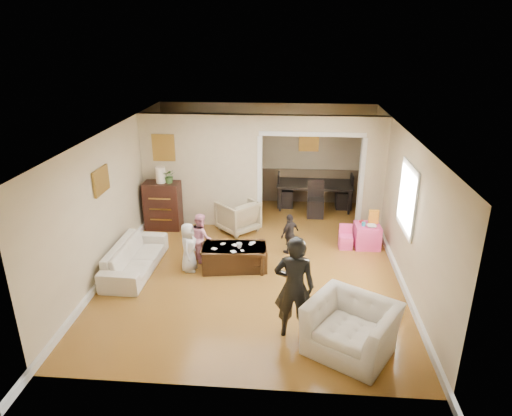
# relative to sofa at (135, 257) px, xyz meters

# --- Properties ---
(floor) EXTENTS (7.00, 7.00, 0.00)m
(floor) POSITION_rel_sofa_xyz_m (2.25, 0.58, -0.28)
(floor) COLOR #9D6828
(floor) RESTS_ON ground
(partition_left) EXTENTS (2.75, 0.18, 2.60)m
(partition_left) POSITION_rel_sofa_xyz_m (0.87, 2.38, 1.02)
(partition_left) COLOR #C7B892
(partition_left) RESTS_ON ground
(partition_right) EXTENTS (0.55, 0.18, 2.60)m
(partition_right) POSITION_rel_sofa_xyz_m (4.72, 2.38, 1.02)
(partition_right) COLOR #C7B892
(partition_right) RESTS_ON ground
(partition_header) EXTENTS (2.22, 0.18, 0.35)m
(partition_header) POSITION_rel_sofa_xyz_m (3.35, 2.38, 2.15)
(partition_header) COLOR #C7B892
(partition_header) RESTS_ON partition_right
(window_pane) EXTENTS (0.03, 0.95, 1.10)m
(window_pane) POSITION_rel_sofa_xyz_m (4.98, 0.18, 1.27)
(window_pane) COLOR white
(window_pane) RESTS_ON ground
(framed_art_partition) EXTENTS (0.45, 0.03, 0.55)m
(framed_art_partition) POSITION_rel_sofa_xyz_m (0.05, 2.28, 1.57)
(framed_art_partition) COLOR brown
(framed_art_partition) RESTS_ON partition_left
(framed_art_sofa_wall) EXTENTS (0.03, 0.55, 0.40)m
(framed_art_sofa_wall) POSITION_rel_sofa_xyz_m (-0.46, -0.02, 1.52)
(framed_art_sofa_wall) COLOR brown
(framed_art_alcove) EXTENTS (0.45, 0.03, 0.55)m
(framed_art_alcove) POSITION_rel_sofa_xyz_m (3.35, 4.02, 1.42)
(framed_art_alcove) COLOR brown
(sofa) EXTENTS (0.79, 1.91, 0.55)m
(sofa) POSITION_rel_sofa_xyz_m (0.00, 0.00, 0.00)
(sofa) COLOR silver
(sofa) RESTS_ON ground
(armchair_back) EXTENTS (1.11, 1.11, 0.73)m
(armchair_back) POSITION_rel_sofa_xyz_m (1.74, 2.01, 0.09)
(armchair_back) COLOR tan
(armchair_back) RESTS_ON ground
(armchair_front) EXTENTS (1.52, 1.47, 0.76)m
(armchair_front) POSITION_rel_sofa_xyz_m (3.83, -2.04, 0.10)
(armchair_front) COLOR silver
(armchair_front) RESTS_ON ground
(dresser) EXTENTS (0.81, 0.45, 1.11)m
(dresser) POSITION_rel_sofa_xyz_m (0.01, 2.03, 0.28)
(dresser) COLOR black
(dresser) RESTS_ON ground
(table_lamp) EXTENTS (0.22, 0.22, 0.36)m
(table_lamp) POSITION_rel_sofa_xyz_m (0.01, 2.03, 1.01)
(table_lamp) COLOR #FCE9CE
(table_lamp) RESTS_ON dresser
(potted_plant) EXTENTS (0.29, 0.25, 0.32)m
(potted_plant) POSITION_rel_sofa_xyz_m (0.21, 2.03, 0.99)
(potted_plant) COLOR #486F31
(potted_plant) RESTS_ON dresser
(coffee_table) EXTENTS (1.30, 0.79, 0.46)m
(coffee_table) POSITION_rel_sofa_xyz_m (1.88, 0.24, -0.05)
(coffee_table) COLOR #362011
(coffee_table) RESTS_ON ground
(coffee_cup) EXTENTS (0.12, 0.12, 0.10)m
(coffee_cup) POSITION_rel_sofa_xyz_m (1.98, 0.19, 0.23)
(coffee_cup) COLOR white
(coffee_cup) RESTS_ON coffee_table
(play_table) EXTENTS (0.54, 0.54, 0.50)m
(play_table) POSITION_rel_sofa_xyz_m (4.56, 1.40, -0.03)
(play_table) COLOR #F64092
(play_table) RESTS_ON ground
(cereal_box) EXTENTS (0.20, 0.08, 0.30)m
(cereal_box) POSITION_rel_sofa_xyz_m (4.68, 1.50, 0.37)
(cereal_box) COLOR yellow
(cereal_box) RESTS_ON play_table
(cyan_cup) EXTENTS (0.08, 0.08, 0.08)m
(cyan_cup) POSITION_rel_sofa_xyz_m (4.46, 1.35, 0.26)
(cyan_cup) COLOR teal
(cyan_cup) RESTS_ON play_table
(toy_block) EXTENTS (0.10, 0.09, 0.05)m
(toy_block) POSITION_rel_sofa_xyz_m (4.44, 1.52, 0.25)
(toy_block) COLOR red
(toy_block) RESTS_ON play_table
(play_bowl) EXTENTS (0.21, 0.21, 0.05)m
(play_bowl) POSITION_rel_sofa_xyz_m (4.61, 1.28, 0.25)
(play_bowl) COLOR silver
(play_bowl) RESTS_ON play_table
(dining_table) EXTENTS (1.96, 1.15, 0.67)m
(dining_table) POSITION_rel_sofa_xyz_m (3.54, 3.65, 0.06)
(dining_table) COLOR black
(dining_table) RESTS_ON ground
(adult_person) EXTENTS (0.61, 0.41, 1.64)m
(adult_person) POSITION_rel_sofa_xyz_m (3.01, -1.74, 0.54)
(adult_person) COLOR black
(adult_person) RESTS_ON ground
(child_kneel_a) EXTENTS (0.32, 0.48, 0.97)m
(child_kneel_a) POSITION_rel_sofa_xyz_m (1.03, 0.09, 0.21)
(child_kneel_a) COLOR silver
(child_kneel_a) RESTS_ON ground
(child_kneel_b) EXTENTS (0.56, 0.60, 0.98)m
(child_kneel_b) POSITION_rel_sofa_xyz_m (1.18, 0.54, 0.22)
(child_kneel_b) COLOR pink
(child_kneel_b) RESTS_ON ground
(child_toddler) EXTENTS (0.48, 0.51, 0.85)m
(child_toddler) POSITION_rel_sofa_xyz_m (2.93, 0.99, 0.15)
(child_toddler) COLOR black
(child_toddler) RESTS_ON ground
(craft_papers) EXTENTS (0.82, 0.54, 0.00)m
(craft_papers) POSITION_rel_sofa_xyz_m (1.89, 0.24, 0.18)
(craft_papers) COLOR white
(craft_papers) RESTS_ON coffee_table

